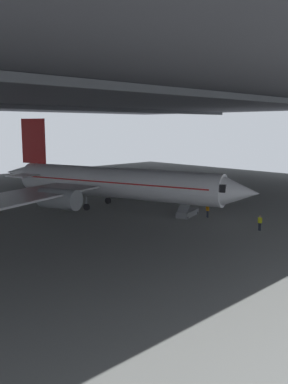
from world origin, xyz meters
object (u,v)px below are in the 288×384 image
object	(u,v)px
airplane_main	(111,183)
crew_worker_near_nose	(260,222)
crew_worker_by_stairs	(208,210)
boarding_stairs	(188,210)

from	to	relation	value
airplane_main	crew_worker_near_nose	world-z (taller)	airplane_main
airplane_main	crew_worker_by_stairs	distance (m)	13.77
airplane_main	boarding_stairs	world-z (taller)	airplane_main
boarding_stairs	crew_worker_by_stairs	size ratio (longest dim) A/B	2.81
airplane_main	boarding_stairs	size ratio (longest dim) A/B	8.02
boarding_stairs	crew_worker_by_stairs	world-z (taller)	boarding_stairs
airplane_main	crew_worker_by_stairs	bearing A→B (deg)	-68.46
boarding_stairs	crew_worker_by_stairs	xyz separation A→B (m)	(0.98, -2.37, 0.24)
airplane_main	boarding_stairs	distance (m)	11.32
crew_worker_by_stairs	crew_worker_near_nose	bearing A→B (deg)	-98.06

